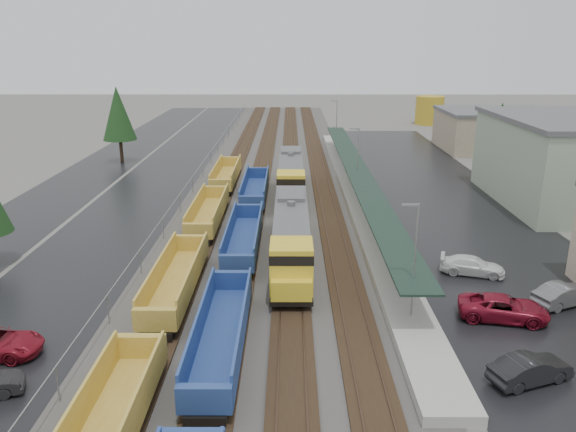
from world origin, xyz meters
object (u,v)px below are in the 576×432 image
object	(u,v)px
well_string_blue	(222,334)
parked_car_east_b	(503,308)
well_string_yellow	(177,280)
storage_tank	(429,110)
parked_car_east_a	(530,369)
parked_car_east_e	(565,295)
parked_car_east_c	(472,266)
locomotive_lead	(291,237)
locomotive_trail	(291,176)

from	to	relation	value
well_string_blue	parked_car_east_b	size ratio (longest dim) A/B	14.07
well_string_yellow	storage_tank	world-z (taller)	storage_tank
parked_car_east_a	parked_car_east_e	distance (m)	10.86
parked_car_east_a	parked_car_east_c	world-z (taller)	parked_car_east_a
locomotive_lead	parked_car_east_e	bearing A→B (deg)	-21.43
parked_car_east_e	parked_car_east_b	bearing A→B (deg)	88.48
locomotive_trail	parked_car_east_a	world-z (taller)	locomotive_trail
parked_car_east_b	well_string_yellow	bearing A→B (deg)	92.52
well_string_yellow	storage_tank	bearing A→B (deg)	66.13
parked_car_east_a	parked_car_east_b	bearing A→B (deg)	-29.87
locomotive_trail	locomotive_lead	bearing A→B (deg)	-90.00
well_string_blue	parked_car_east_c	distance (m)	21.18
locomotive_trail	parked_car_east_b	xyz separation A→B (m)	(13.59, -30.31, -1.55)
storage_tank	parked_car_east_a	distance (m)	97.30
locomotive_trail	parked_car_east_e	bearing A→B (deg)	-56.80
parked_car_east_c	parked_car_east_e	xyz separation A→B (m)	(4.62, -5.22, 0.08)
well_string_blue	parked_car_east_b	bearing A→B (deg)	13.06
locomotive_lead	parked_car_east_a	xyz separation A→B (m)	(12.46, -16.29, -1.58)
locomotive_trail	storage_tank	xyz separation A→B (m)	(29.76, 58.44, 0.65)
parked_car_east_b	parked_car_east_c	size ratio (longest dim) A/B	1.17
well_string_yellow	parked_car_east_e	xyz separation A→B (m)	(26.49, -1.35, -0.39)
locomotive_trail	parked_car_east_c	xyz separation A→B (m)	(13.87, -23.03, -1.63)
locomotive_trail	well_string_blue	bearing A→B (deg)	-96.63
well_string_yellow	parked_car_east_a	bearing A→B (deg)	-26.90
storage_tank	parked_car_east_b	distance (m)	90.24
parked_car_east_c	parked_car_east_e	size ratio (longest dim) A/B	1.02
storage_tank	parked_car_east_e	xyz separation A→B (m)	(-11.27, -86.69, -2.20)
parked_car_east_b	parked_car_east_e	bearing A→B (deg)	-55.71
locomotive_lead	parked_car_east_b	size ratio (longest dim) A/B	3.42
locomotive_trail	parked_car_east_c	size ratio (longest dim) A/B	4.01
parked_car_east_c	well_string_blue	bearing A→B (deg)	138.50
well_string_yellow	storage_tank	distance (m)	93.34
well_string_blue	parked_car_east_a	size ratio (longest dim) A/B	17.44
storage_tank	parked_car_east_c	xyz separation A→B (m)	(-15.89, -81.47, -2.28)
locomotive_lead	well_string_blue	xyz separation A→B (m)	(-4.00, -13.39, -1.16)
well_string_yellow	locomotive_lead	bearing A→B (deg)	36.44
parked_car_east_a	parked_car_east_b	world-z (taller)	parked_car_east_b
parked_car_east_c	parked_car_east_b	bearing A→B (deg)	-166.10
well_string_yellow	parked_car_east_e	bearing A→B (deg)	-2.91
well_string_yellow	storage_tank	xyz separation A→B (m)	(37.76, 85.34, 1.81)
parked_car_east_a	parked_car_east_c	xyz separation A→B (m)	(1.40, 14.25, -0.05)
parked_car_east_c	parked_car_east_a	bearing A→B (deg)	-169.57
locomotive_trail	well_string_yellow	distance (m)	28.10
locomotive_lead	parked_car_east_e	xyz separation A→B (m)	(18.49, -7.25, -1.56)
storage_tank	locomotive_lead	bearing A→B (deg)	-110.54
locomotive_trail	parked_car_east_b	world-z (taller)	locomotive_trail
locomotive_lead	parked_car_east_a	distance (m)	20.57
well_string_yellow	parked_car_east_c	distance (m)	22.21
locomotive_lead	well_string_yellow	world-z (taller)	locomotive_lead
locomotive_trail	parked_car_east_e	size ratio (longest dim) A/B	4.10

